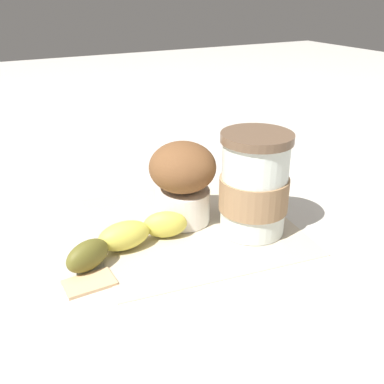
# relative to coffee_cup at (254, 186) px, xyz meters

# --- Properties ---
(ground_plane) EXTENTS (3.00, 3.00, 0.00)m
(ground_plane) POSITION_rel_coffee_cup_xyz_m (0.06, -0.05, -0.06)
(ground_plane) COLOR beige
(paper_napkin) EXTENTS (0.27, 0.27, 0.00)m
(paper_napkin) POSITION_rel_coffee_cup_xyz_m (0.06, -0.05, -0.06)
(paper_napkin) COLOR beige
(paper_napkin) RESTS_ON ground_plane
(coffee_cup) EXTENTS (0.08, 0.08, 0.12)m
(coffee_cup) POSITION_rel_coffee_cup_xyz_m (0.00, 0.00, 0.00)
(coffee_cup) COLOR silver
(coffee_cup) RESTS_ON paper_napkin
(muffin) EXTENTS (0.08, 0.08, 0.10)m
(muffin) POSITION_rel_coffee_cup_xyz_m (0.06, -0.06, -0.00)
(muffin) COLOR white
(muffin) RESTS_ON paper_napkin
(banana) EXTENTS (0.16, 0.07, 0.03)m
(banana) POSITION_rel_coffee_cup_xyz_m (0.15, -0.03, -0.04)
(banana) COLOR #D6CC4C
(banana) RESTS_ON paper_napkin
(sugar_packet) EXTENTS (0.05, 0.03, 0.01)m
(sugar_packet) POSITION_rel_coffee_cup_xyz_m (0.21, 0.01, -0.06)
(sugar_packet) COLOR #E0B27F
(sugar_packet) RESTS_ON ground_plane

